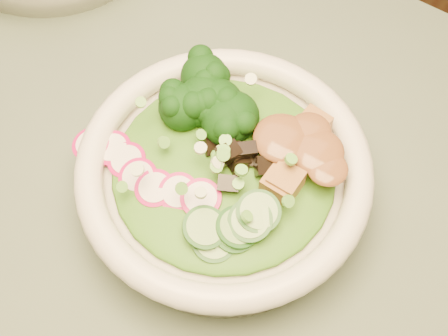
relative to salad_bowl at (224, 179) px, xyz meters
The scene contains 9 objects.
salad_bowl is the anchor object (origin of this frame).
lettuce_bed 0.02m from the salad_bowl, ahead, with size 0.17×0.17×0.02m, color #2F6816.
broccoli_florets 0.06m from the salad_bowl, 135.17° to the left, with size 0.07×0.06×0.04m, color black, non-canonical shape.
radish_slices 0.06m from the salad_bowl, 134.39° to the right, with size 0.09×0.03×0.02m, color #B40D54, non-canonical shape.
cucumber_slices 0.06m from the salad_bowl, 48.10° to the right, with size 0.06×0.06×0.03m, color #92C16B, non-canonical shape.
mushroom_heap 0.03m from the salad_bowl, 43.06° to the left, with size 0.06×0.06×0.03m, color black, non-canonical shape.
tofu_cubes 0.06m from the salad_bowl, 41.57° to the left, with size 0.08×0.05×0.03m, color olive, non-canonical shape.
peanut_sauce 0.07m from the salad_bowl, 41.57° to the left, with size 0.06×0.05×0.01m, color brown.
scallion_garnish 0.04m from the salad_bowl, 90.00° to the left, with size 0.16×0.16×0.02m, color #65B03E, non-canonical shape.
Camera 1 is at (0.05, -0.09, 1.22)m, focal length 50.00 mm.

